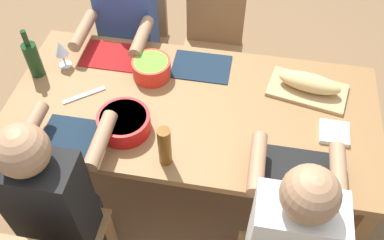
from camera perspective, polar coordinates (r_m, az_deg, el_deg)
name	(u,v)px	position (r m, az deg, el deg)	size (l,w,h in m)	color
ground_plane	(192,182)	(2.76, 0.00, -8.38)	(8.00, 8.00, 0.00)	brown
dining_table	(192,116)	(2.23, 0.00, 0.48)	(1.89, 0.91, 0.74)	olive
diner_far_right	(54,195)	(2.01, -18.11, -9.57)	(0.41, 0.53, 1.20)	#2D2D38
chair_near_center	(212,47)	(2.90, 2.74, 9.80)	(0.40, 0.40, 0.85)	#9E7044
diner_far_left	(290,234)	(1.87, 12.99, -14.67)	(0.41, 0.53, 1.20)	#2D2D38
chair_near_right	(137,38)	(2.99, -7.34, 10.87)	(0.40, 0.40, 0.85)	#9E7044
diner_near_right	(126,29)	(2.72, -8.80, 11.93)	(0.41, 0.53, 1.20)	#2D2D38
serving_bowl_greens	(124,122)	(2.05, -9.13, -0.25)	(0.25, 0.25, 0.09)	red
serving_bowl_salad	(151,67)	(2.29, -5.48, 7.04)	(0.21, 0.21, 0.10)	red
cutting_board	(307,90)	(2.31, 15.23, 3.90)	(0.40, 0.22, 0.02)	tan
bread_loaf	(310,83)	(2.27, 15.51, 4.85)	(0.32, 0.11, 0.09)	tan
wine_bottle	(33,59)	(2.41, -20.58, 7.73)	(0.08, 0.08, 0.29)	#193819
beer_bottle	(165,146)	(1.87, -3.69, -3.56)	(0.06, 0.06, 0.22)	brown
wine_glass	(61,49)	(2.41, -17.22, 9.10)	(0.08, 0.08, 0.17)	silver
placemat_far_right	(75,137)	(2.11, -15.47, -2.15)	(0.32, 0.23, 0.01)	#142333
placemat_near_center	(201,67)	(2.37, 1.26, 7.17)	(0.32, 0.23, 0.01)	#142333
placemat_far_left	(293,169)	(1.98, 13.47, -6.36)	(0.32, 0.23, 0.01)	black
placemat_near_right	(111,56)	(2.48, -10.81, 8.49)	(0.32, 0.23, 0.01)	maroon
carving_knife	(84,95)	(2.28, -14.30, 3.25)	(0.23, 0.02, 0.01)	silver
napkin_stack	(334,133)	(2.15, 18.55, -1.61)	(0.14, 0.14, 0.02)	white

